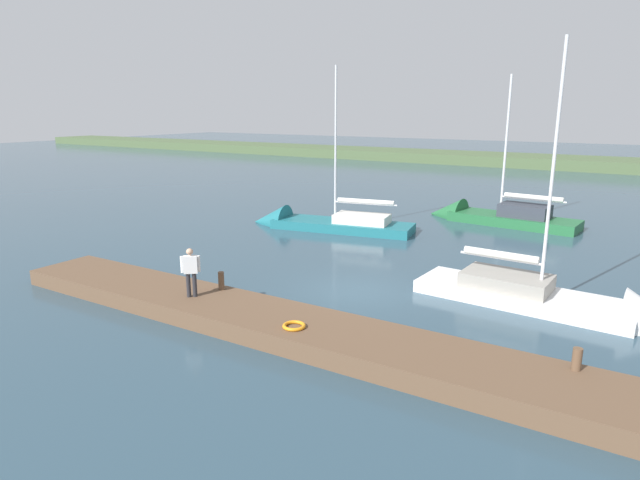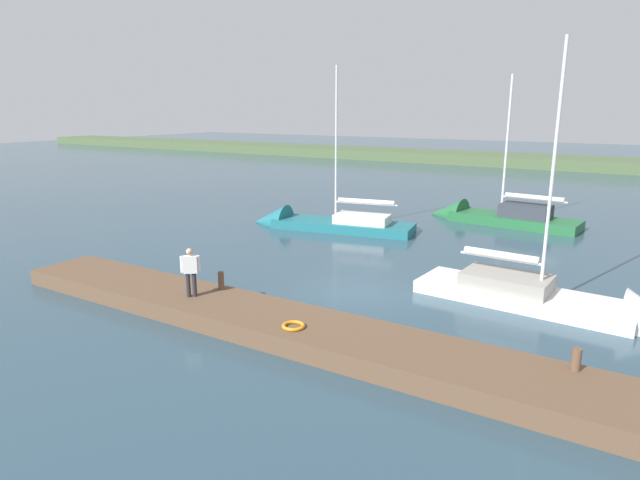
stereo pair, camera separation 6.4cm
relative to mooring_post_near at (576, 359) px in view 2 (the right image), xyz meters
The scene contains 10 objects.
ground_plane 8.58m from the mooring_post_near, 25.23° to the right, with size 200.00×200.00×0.00m, color #2D4756.
far_shoreline 54.26m from the mooring_post_near, 81.82° to the right, with size 180.00×8.00×2.40m, color #4C603D.
dock_pier 7.79m from the mooring_post_near, ahead, with size 22.06×2.56×0.56m, color brown.
mooring_post_near is the anchor object (origin of this frame).
mooring_post_far 11.03m from the mooring_post_near, ahead, with size 0.20×0.20×0.62m, color brown.
life_ring_buoy 7.23m from the mooring_post_near, 11.22° to the left, with size 0.66×0.66×0.10m, color orange.
sailboat_far_left 18.97m from the mooring_post_near, 39.33° to the right, with size 9.60×3.84×9.82m.
sailboat_near_dock 5.55m from the mooring_post_near, 81.89° to the right, with size 8.83×2.89×9.85m.
sailboat_mid_channel 19.96m from the mooring_post_near, 70.14° to the right, with size 8.96×3.26×9.50m.
person_on_dock 11.44m from the mooring_post_near, ahead, with size 0.50×0.46×1.64m.
Camera 2 is at (-8.58, 16.54, 6.56)m, focal length 29.85 mm.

